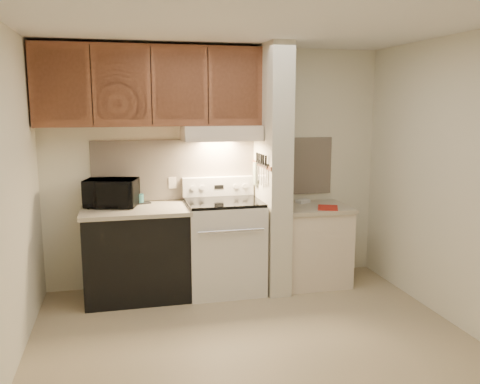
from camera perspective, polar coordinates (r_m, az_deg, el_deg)
name	(u,v)px	position (r m, az deg, el deg)	size (l,w,h in m)	color
floor	(252,339)	(4.37, 1.38, -16.14)	(3.60, 3.60, 0.00)	tan
ceiling	(254,24)	(3.97, 1.53, 18.33)	(3.60, 3.60, 0.00)	white
wall_back	(217,167)	(5.43, -2.60, 2.83)	(3.60, 0.02, 2.50)	silver
wall_left	(6,200)	(3.93, -24.81, -0.79)	(0.02, 3.00, 2.50)	silver
wall_right	(454,182)	(4.77, 22.86, 1.07)	(0.02, 3.00, 2.50)	silver
backsplash	(217,168)	(5.42, -2.58, 2.66)	(2.60, 0.02, 0.63)	beige
range_body	(224,247)	(5.26, -1.83, -6.20)	(0.76, 0.65, 0.92)	silver
oven_window	(230,252)	(4.95, -1.09, -6.75)	(0.50, 0.01, 0.30)	black
oven_handle	(231,231)	(4.85, -1.00, -4.39)	(0.02, 0.02, 0.65)	silver
cooktop	(224,202)	(5.15, -1.86, -1.11)	(0.74, 0.64, 0.03)	black
range_backguard	(218,186)	(5.40, -2.47, 0.65)	(0.76, 0.08, 0.20)	silver
range_display	(219,187)	(5.36, -2.38, 0.58)	(0.10, 0.01, 0.04)	black
range_knob_left_outer	(193,188)	(5.31, -5.34, 0.46)	(0.05, 0.05, 0.02)	silver
range_knob_left_inner	(202,188)	(5.33, -4.28, 0.50)	(0.05, 0.05, 0.02)	silver
range_knob_right_inner	(236,186)	(5.39, -0.50, 0.64)	(0.05, 0.05, 0.02)	silver
range_knob_right_outer	(245,186)	(5.42, 0.53, 0.68)	(0.05, 0.05, 0.02)	silver
dishwasher_front	(137,255)	(5.18, -11.50, -6.94)	(1.00, 0.63, 0.87)	black
left_countertop	(135,210)	(5.07, -11.68, -2.01)	(1.04, 0.67, 0.04)	#B6AC94
spoon_rest	(140,203)	(5.26, -11.14, -1.26)	(0.21, 0.07, 0.01)	black
teal_jar	(139,199)	(5.27, -11.24, -0.76)	(0.09, 0.09, 0.10)	#28666A
outlet	(172,183)	(5.36, -7.59, 1.04)	(0.08, 0.01, 0.12)	beige
microwave	(112,193)	(5.17, -14.22, -0.09)	(0.50, 0.34, 0.28)	black
partition_pillar	(272,170)	(5.22, 3.64, 2.52)	(0.22, 0.70, 2.50)	beige
pillar_trim	(261,165)	(5.18, 2.42, 3.04)	(0.01, 0.70, 0.04)	brown
knife_strip	(262,164)	(5.12, 2.50, 3.19)	(0.02, 0.42, 0.04)	black
knife_blade_a	(265,176)	(4.98, 2.87, 1.84)	(0.01, 0.04, 0.16)	silver
knife_handle_a	(266,161)	(4.95, 2.92, 3.54)	(0.02, 0.02, 0.10)	black
knife_blade_b	(263,176)	(5.05, 2.63, 1.84)	(0.01, 0.04, 0.18)	silver
knife_handle_b	(263,160)	(5.04, 2.63, 3.65)	(0.02, 0.02, 0.10)	black
knife_blade_c	(261,176)	(5.13, 2.40, 1.84)	(0.01, 0.04, 0.20)	silver
knife_handle_c	(261,159)	(5.11, 2.40, 3.74)	(0.02, 0.02, 0.10)	black
knife_blade_d	(259,173)	(5.20, 2.16, 2.18)	(0.01, 0.04, 0.16)	silver
knife_handle_d	(259,158)	(5.19, 2.15, 3.84)	(0.02, 0.02, 0.10)	black
knife_blade_e	(257,173)	(5.28, 1.92, 2.19)	(0.01, 0.04, 0.18)	silver
knife_handle_e	(257,157)	(5.27, 1.91, 3.93)	(0.02, 0.02, 0.10)	black
oven_mitt	(255,174)	(5.35, 1.75, 2.08)	(0.03, 0.10, 0.24)	gray
right_cab_base	(312,246)	(5.54, 8.13, -6.06)	(0.70, 0.60, 0.81)	beige
right_countertop	(313,208)	(5.44, 8.24, -1.75)	(0.74, 0.64, 0.04)	#B6AC94
red_folder	(328,208)	(5.33, 9.83, -1.75)	(0.20, 0.27, 0.01)	red
white_box	(303,201)	(5.57, 7.09, -1.03)	(0.14, 0.09, 0.04)	white
range_hood	(221,133)	(5.18, -2.18, 6.66)	(0.78, 0.44, 0.15)	beige
hood_lip	(225,139)	(4.98, -1.70, 6.01)	(0.78, 0.04, 0.06)	beige
upper_cabinets	(150,86)	(5.13, -10.05, 11.62)	(2.18, 0.33, 0.77)	brown
cab_door_a	(60,85)	(4.99, -19.53, 11.27)	(0.46, 0.01, 0.63)	brown
cab_gap_a	(91,85)	(4.97, -16.35, 11.44)	(0.01, 0.01, 0.73)	black
cab_door_b	(122,85)	(4.96, -13.14, 11.58)	(0.46, 0.01, 0.63)	brown
cab_gap_b	(151,86)	(4.97, -9.93, 11.68)	(0.01, 0.01, 0.73)	black
cab_door_c	(180,86)	(5.00, -6.75, 11.75)	(0.46, 0.01, 0.63)	brown
cab_gap_c	(208,86)	(5.04, -3.60, 11.79)	(0.01, 0.01, 0.73)	black
cab_door_d	(235,86)	(5.09, -0.52, 11.78)	(0.46, 0.01, 0.63)	brown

